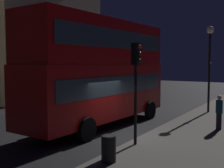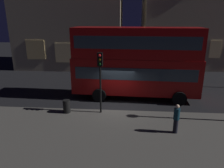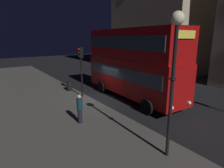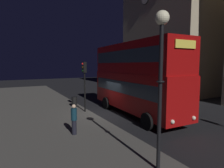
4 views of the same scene
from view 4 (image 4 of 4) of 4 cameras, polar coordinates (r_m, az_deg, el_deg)
The scene contains 8 objects.
ground_plane at distance 15.10m, azimuth -2.33°, elevation -9.09°, with size 80.00×80.00×0.00m, color black.
sidewalk_slab at distance 13.69m, azimuth -21.95°, elevation -10.88°, with size 44.00×8.40×0.12m, color #4C4944.
building_with_clock at distance 29.20m, azimuth 18.05°, elevation 16.86°, with size 12.94×8.76×19.15m.
double_decker_bus at distance 14.51m, azimuth 7.14°, elevation 2.59°, with size 9.88×3.13×5.52m.
traffic_light_near_kerb at distance 15.01m, azimuth -8.46°, elevation 2.40°, with size 0.33×0.37×4.01m.
street_lamp at distance 6.64m, azimuth 14.79°, elevation 7.97°, with size 0.49×0.49×5.61m.
pedestrian at distance 10.48m, azimuth -11.57°, elevation -10.43°, with size 0.32×0.32×1.67m.
litter_bin at distance 17.40m, azimuth -11.48°, elevation -5.30°, with size 0.48×0.48×0.87m, color black.
Camera 4 is at (13.05, -6.52, 3.93)m, focal length 29.84 mm.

